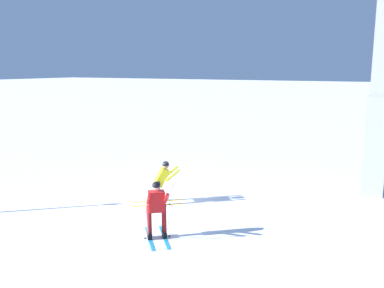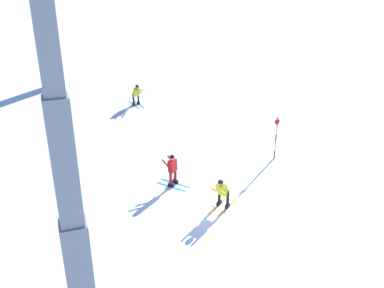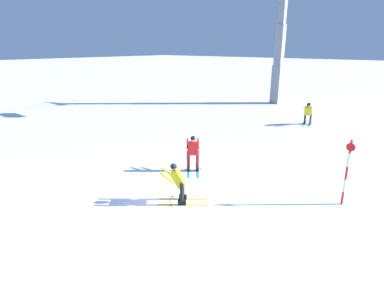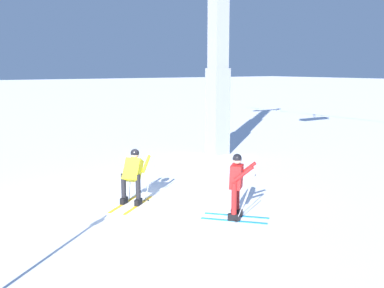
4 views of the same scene
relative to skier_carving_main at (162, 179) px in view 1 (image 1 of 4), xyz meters
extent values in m
plane|color=white|center=(0.18, 0.11, -0.82)|extent=(260.00, 260.00, 0.00)
cube|color=yellow|center=(-0.07, -0.25, -0.81)|extent=(1.10, 1.38, 0.01)
cube|color=black|center=(-0.07, -0.25, -0.73)|extent=(0.26, 0.29, 0.16)
cylinder|color=black|center=(-0.07, -0.25, -0.33)|extent=(0.13, 0.13, 0.64)
cube|color=yellow|center=(0.26, 0.01, -0.81)|extent=(1.10, 1.38, 0.01)
cube|color=black|center=(0.26, 0.01, -0.73)|extent=(0.26, 0.29, 0.16)
cylinder|color=black|center=(0.26, 0.01, -0.33)|extent=(0.13, 0.13, 0.64)
cube|color=gold|center=(0.01, -0.01, 0.08)|extent=(0.65, 0.66, 0.64)
sphere|color=tan|center=(-0.08, 0.10, 0.47)|extent=(0.21, 0.21, 0.21)
sphere|color=black|center=(-0.08, 0.10, 0.51)|extent=(0.23, 0.23, 0.23)
cylinder|color=gold|center=(-0.39, 0.13, 0.19)|extent=(0.36, 0.43, 0.42)
cylinder|color=gray|center=(-0.45, 0.13, -0.39)|extent=(0.39, 0.31, 1.10)
cylinder|color=black|center=(-0.38, -0.04, -0.77)|extent=(0.07, 0.07, 0.01)
cylinder|color=gold|center=(-0.03, 0.41, 0.19)|extent=(0.36, 0.43, 0.42)
cylinder|color=gray|center=(-0.01, 0.47, -0.39)|extent=(0.21, 0.45, 1.10)
cylinder|color=black|center=(0.13, 0.36, -0.77)|extent=(0.07, 0.07, 0.01)
cube|color=gray|center=(-4.39, 6.13, 0.94)|extent=(0.74, 0.74, 3.52)
cube|color=#198CCC|center=(2.38, 1.57, -0.81)|extent=(1.25, 1.10, 0.01)
cube|color=black|center=(2.38, 1.57, -0.73)|extent=(0.28, 0.27, 0.16)
cylinder|color=maroon|center=(2.38, 1.57, -0.27)|extent=(0.13, 0.13, 0.75)
cube|color=#198CCC|center=(2.64, 1.27, -0.81)|extent=(1.25, 1.10, 0.01)
cube|color=black|center=(2.64, 1.27, -0.73)|extent=(0.28, 0.27, 0.16)
cylinder|color=maroon|center=(2.64, 1.27, -0.27)|extent=(0.13, 0.13, 0.75)
cube|color=red|center=(2.52, 1.42, 0.21)|extent=(0.49, 0.50, 0.57)
sphere|color=beige|center=(2.52, 1.43, 0.61)|extent=(0.20, 0.20, 0.20)
sphere|color=black|center=(2.52, 1.43, 0.64)|extent=(0.22, 0.22, 0.22)
cylinder|color=red|center=(2.52, 1.73, 0.34)|extent=(0.40, 0.36, 0.40)
cylinder|color=gray|center=(2.51, 1.78, -0.31)|extent=(0.24, 0.33, 1.06)
cylinder|color=black|center=(2.35, 1.70, -0.77)|extent=(0.07, 0.07, 0.01)
cylinder|color=red|center=(2.82, 1.39, 0.34)|extent=(0.40, 0.36, 0.40)
cylinder|color=gray|center=(2.87, 1.37, -0.31)|extent=(0.36, 0.19, 1.06)
cylinder|color=black|center=(2.77, 1.22, -0.77)|extent=(0.07, 0.07, 0.01)
camera|label=1|loc=(11.17, 7.12, 3.67)|focal=38.44mm
camera|label=2|loc=(-14.45, 6.16, 9.40)|focal=40.58mm
camera|label=3|loc=(-7.08, -6.58, 4.37)|focal=28.90mm
camera|label=4|loc=(10.67, -5.38, 2.73)|focal=43.26mm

